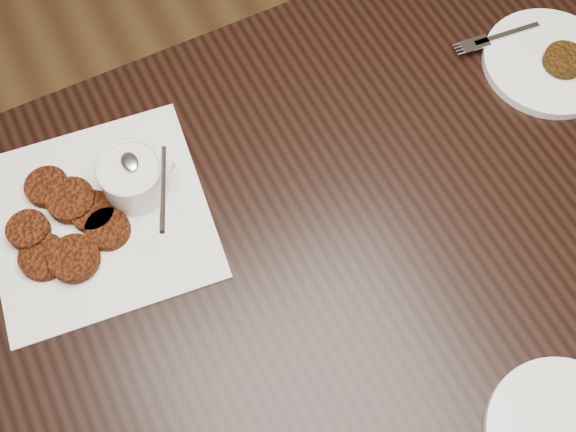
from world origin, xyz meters
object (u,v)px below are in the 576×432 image
object	(u,v)px
table	(300,335)
sauce_ramekin	(129,166)
napkin	(99,217)
plate_with_patty	(551,59)

from	to	relation	value
table	sauce_ramekin	bearing A→B (deg)	127.80
table	napkin	size ratio (longest dim) A/B	4.43
table	plate_with_patty	distance (m)	0.66
sauce_ramekin	table	bearing A→B (deg)	-52.20
napkin	plate_with_patty	world-z (taller)	plate_with_patty
plate_with_patty	napkin	bearing A→B (deg)	174.70
table	plate_with_patty	world-z (taller)	plate_with_patty
table	sauce_ramekin	world-z (taller)	sauce_ramekin
sauce_ramekin	plate_with_patty	distance (m)	0.69
napkin	sauce_ramekin	size ratio (longest dim) A/B	2.37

